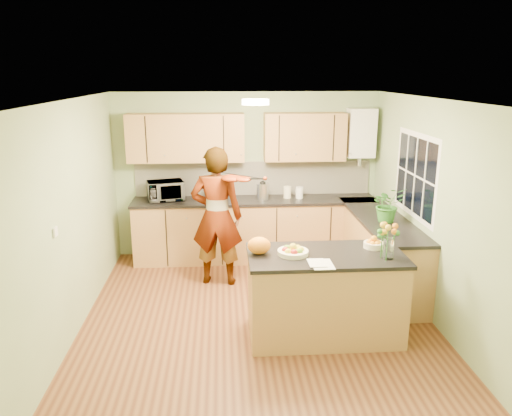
{
  "coord_description": "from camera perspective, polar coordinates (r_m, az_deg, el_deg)",
  "views": [
    {
      "loc": [
        -0.38,
        -5.27,
        2.78
      ],
      "look_at": [
        0.02,
        0.5,
        1.2
      ],
      "focal_mm": 35.0,
      "sensor_mm": 36.0,
      "label": 1
    }
  ],
  "objects": [
    {
      "name": "floor",
      "position": [
        5.97,
        0.15,
        -12.46
      ],
      "size": [
        4.5,
        4.5,
        0.0
      ],
      "primitive_type": "plane",
      "color": "#542B18",
      "rests_on": "ground"
    },
    {
      "name": "ceiling",
      "position": [
        5.29,
        0.17,
        12.27
      ],
      "size": [
        4.0,
        4.5,
        0.02
      ],
      "primitive_type": "cube",
      "color": "white",
      "rests_on": "wall_back"
    },
    {
      "name": "wall_back",
      "position": [
        7.68,
        -1.04,
        3.81
      ],
      "size": [
        4.0,
        0.02,
        2.5
      ],
      "primitive_type": "cube",
      "color": "gray",
      "rests_on": "floor"
    },
    {
      "name": "wall_front",
      "position": [
        3.4,
        2.9,
        -11.42
      ],
      "size": [
        4.0,
        0.02,
        2.5
      ],
      "primitive_type": "cube",
      "color": "gray",
      "rests_on": "floor"
    },
    {
      "name": "wall_left",
      "position": [
        5.72,
        -20.26,
        -1.18
      ],
      "size": [
        0.02,
        4.5,
        2.5
      ],
      "primitive_type": "cube",
      "color": "gray",
      "rests_on": "floor"
    },
    {
      "name": "wall_right",
      "position": [
        5.98,
        19.66,
        -0.44
      ],
      "size": [
        0.02,
        4.5,
        2.5
      ],
      "primitive_type": "cube",
      "color": "gray",
      "rests_on": "floor"
    },
    {
      "name": "back_counter",
      "position": [
        7.59,
        -0.14,
        -2.41
      ],
      "size": [
        3.64,
        0.62,
        0.94
      ],
      "color": "#AB8444",
      "rests_on": "floor"
    },
    {
      "name": "right_counter",
      "position": [
        6.86,
        13.99,
        -4.84
      ],
      "size": [
        0.62,
        2.24,
        0.94
      ],
      "color": "#AB8444",
      "rests_on": "floor"
    },
    {
      "name": "splashback",
      "position": [
        7.68,
        -0.28,
        3.43
      ],
      "size": [
        3.6,
        0.02,
        0.52
      ],
      "primitive_type": "cube",
      "color": "#EEE4CE",
      "rests_on": "back_counter"
    },
    {
      "name": "upper_cabinets",
      "position": [
        7.41,
        -2.37,
        8.08
      ],
      "size": [
        3.2,
        0.34,
        0.7
      ],
      "color": "#AB8444",
      "rests_on": "wall_back"
    },
    {
      "name": "boiler",
      "position": [
        7.69,
        11.89,
        8.39
      ],
      "size": [
        0.4,
        0.3,
        0.86
      ],
      "color": "white",
      "rests_on": "wall_back"
    },
    {
      "name": "window_right",
      "position": [
        6.44,
        17.76,
        3.57
      ],
      "size": [
        0.01,
        1.3,
        1.05
      ],
      "color": "white",
      "rests_on": "wall_right"
    },
    {
      "name": "light_switch",
      "position": [
        5.15,
        -21.95,
        -2.53
      ],
      "size": [
        0.02,
        0.09,
        0.09
      ],
      "primitive_type": "cube",
      "color": "white",
      "rests_on": "wall_left"
    },
    {
      "name": "ceiling_lamp",
      "position": [
        5.59,
        -0.06,
        12.04
      ],
      "size": [
        0.3,
        0.3,
        0.07
      ],
      "color": "#FFEABF",
      "rests_on": "ceiling"
    },
    {
      "name": "peninsula_island",
      "position": [
        5.47,
        7.83,
        -9.8
      ],
      "size": [
        1.64,
        0.84,
        0.94
      ],
      "color": "#AB8444",
      "rests_on": "floor"
    },
    {
      "name": "fruit_dish",
      "position": [
        5.22,
        4.25,
        -4.85
      ],
      "size": [
        0.32,
        0.32,
        0.11
      ],
      "color": "#F7EBC6",
      "rests_on": "peninsula_island"
    },
    {
      "name": "orange_bowl",
      "position": [
        5.55,
        13.3,
        -3.91
      ],
      "size": [
        0.22,
        0.22,
        0.13
      ],
      "color": "#F7EBC6",
      "rests_on": "peninsula_island"
    },
    {
      "name": "flower_vase",
      "position": [
        5.18,
        15.05,
        -2.37
      ],
      "size": [
        0.26,
        0.26,
        0.47
      ],
      "rotation": [
        0.0,
        0.0,
        0.43
      ],
      "color": "silver",
      "rests_on": "peninsula_island"
    },
    {
      "name": "orange_bag",
      "position": [
        5.21,
        0.36,
        -4.31
      ],
      "size": [
        0.27,
        0.24,
        0.18
      ],
      "primitive_type": "ellipsoid",
      "rotation": [
        0.0,
        0.0,
        -0.16
      ],
      "color": "orange",
      "rests_on": "peninsula_island"
    },
    {
      "name": "papers",
      "position": [
        5.0,
        7.58,
        -6.37
      ],
      "size": [
        0.21,
        0.28,
        0.01
      ],
      "primitive_type": "cube",
      "color": "white",
      "rests_on": "peninsula_island"
    },
    {
      "name": "violinist",
      "position": [
        6.61,
        -4.51,
        -0.98
      ],
      "size": [
        0.74,
        0.54,
        1.87
      ],
      "primitive_type": "imported",
      "rotation": [
        0.0,
        0.0,
        2.99
      ],
      "color": "tan",
      "rests_on": "floor"
    },
    {
      "name": "violin",
      "position": [
        6.26,
        -2.8,
        3.42
      ],
      "size": [
        0.71,
        0.61,
        0.18
      ],
      "primitive_type": null,
      "rotation": [
        0.17,
        0.0,
        -0.61
      ],
      "color": "#4B1104",
      "rests_on": "violinist"
    },
    {
      "name": "microwave",
      "position": [
        7.5,
        -10.3,
        1.97
      ],
      "size": [
        0.59,
        0.47,
        0.29
      ],
      "primitive_type": "imported",
      "rotation": [
        0.0,
        0.0,
        0.25
      ],
      "color": "white",
      "rests_on": "back_counter"
    },
    {
      "name": "blue_box",
      "position": [
        7.43,
        -4.5,
        1.78
      ],
      "size": [
        0.32,
        0.27,
        0.22
      ],
      "primitive_type": "cube",
      "rotation": [
        0.0,
        0.0,
        -0.3
      ],
      "color": "navy",
      "rests_on": "back_counter"
    },
    {
      "name": "kettle",
      "position": [
        7.41,
        0.76,
        1.99
      ],
      "size": [
        0.18,
        0.18,
        0.33
      ],
      "rotation": [
        0.0,
        0.0,
        -0.04
      ],
      "color": "silver",
      "rests_on": "back_counter"
    },
    {
      "name": "jar_cream",
      "position": [
        7.53,
        3.6,
        1.82
      ],
      "size": [
        0.14,
        0.14,
        0.18
      ],
      "primitive_type": "cylinder",
      "rotation": [
        0.0,
        0.0,
        -0.25
      ],
      "color": "#F7EBC6",
      "rests_on": "back_counter"
    },
    {
      "name": "jar_white",
      "position": [
        7.52,
        4.99,
        1.76
      ],
      "size": [
        0.14,
        0.14,
        0.17
      ],
      "primitive_type": "cylinder",
      "rotation": [
        0.0,
        0.0,
        0.34
      ],
      "color": "white",
      "rests_on": "back_counter"
    },
    {
      "name": "potted_plant",
      "position": [
        6.5,
        14.84,
        0.41
      ],
      "size": [
        0.44,
        0.39,
        0.45
      ],
      "primitive_type": "imported",
      "rotation": [
        0.0,
        0.0,
        0.1
      ],
      "color": "#337A28",
      "rests_on": "right_counter"
    }
  ]
}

